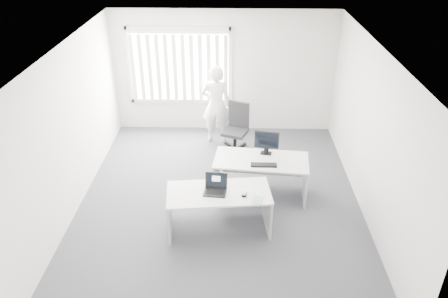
{
  "coord_description": "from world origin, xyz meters",
  "views": [
    {
      "loc": [
        0.25,
        -6.44,
        4.67
      ],
      "look_at": [
        0.07,
        0.15,
        1.0
      ],
      "focal_mm": 35.0,
      "sensor_mm": 36.0,
      "label": 1
    }
  ],
  "objects_px": {
    "desk_far": "(261,170)",
    "office_chair": "(236,137)",
    "laptop": "(215,186)",
    "monitor": "(267,143)",
    "person": "(216,105)",
    "desk_near": "(219,203)"
  },
  "relations": [
    {
      "from": "desk_far",
      "to": "office_chair",
      "type": "distance_m",
      "value": 1.73
    },
    {
      "from": "desk_near",
      "to": "monitor",
      "type": "xyz_separation_m",
      "value": [
        0.81,
        1.22,
        0.44
      ]
    },
    {
      "from": "desk_near",
      "to": "office_chair",
      "type": "bearing_deg",
      "value": 78.26
    },
    {
      "from": "desk_far",
      "to": "monitor",
      "type": "height_order",
      "value": "monitor"
    },
    {
      "from": "desk_near",
      "to": "office_chair",
      "type": "relative_size",
      "value": 1.57
    },
    {
      "from": "desk_far",
      "to": "laptop",
      "type": "height_order",
      "value": "laptop"
    },
    {
      "from": "person",
      "to": "laptop",
      "type": "xyz_separation_m",
      "value": [
        0.11,
        -3.17,
        -0.0
      ]
    },
    {
      "from": "person",
      "to": "desk_near",
      "type": "bearing_deg",
      "value": 96.22
    },
    {
      "from": "desk_far",
      "to": "person",
      "type": "xyz_separation_m",
      "value": [
        -0.89,
        2.12,
        0.34
      ]
    },
    {
      "from": "monitor",
      "to": "office_chair",
      "type": "bearing_deg",
      "value": 121.67
    },
    {
      "from": "office_chair",
      "to": "laptop",
      "type": "bearing_deg",
      "value": -76.06
    },
    {
      "from": "person",
      "to": "monitor",
      "type": "distance_m",
      "value": 2.15
    },
    {
      "from": "laptop",
      "to": "monitor",
      "type": "distance_m",
      "value": 1.53
    },
    {
      "from": "office_chair",
      "to": "laptop",
      "type": "height_order",
      "value": "office_chair"
    },
    {
      "from": "office_chair",
      "to": "laptop",
      "type": "relative_size",
      "value": 3.09
    },
    {
      "from": "desk_near",
      "to": "laptop",
      "type": "height_order",
      "value": "laptop"
    },
    {
      "from": "laptop",
      "to": "person",
      "type": "bearing_deg",
      "value": 98.2
    },
    {
      "from": "office_chair",
      "to": "laptop",
      "type": "xyz_separation_m",
      "value": [
        -0.33,
        -2.7,
        0.54
      ]
    },
    {
      "from": "laptop",
      "to": "desk_far",
      "type": "bearing_deg",
      "value": 59.56
    },
    {
      "from": "monitor",
      "to": "desk_near",
      "type": "bearing_deg",
      "value": -112.68
    },
    {
      "from": "office_chair",
      "to": "monitor",
      "type": "distance_m",
      "value": 1.67
    },
    {
      "from": "laptop",
      "to": "monitor",
      "type": "xyz_separation_m",
      "value": [
        0.87,
        1.26,
        0.1
      ]
    }
  ]
}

